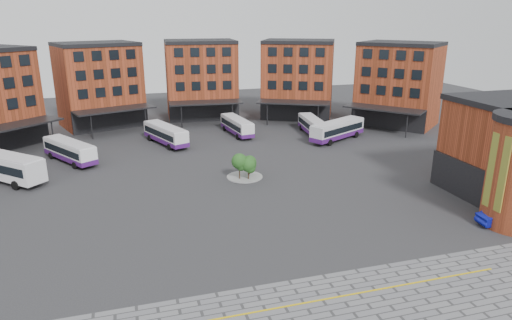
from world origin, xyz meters
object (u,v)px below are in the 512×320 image
object	(u,v)px
bus_e	(312,126)
blue_car	(502,217)
bus_d	(237,126)
bus_c	(166,134)
bus_a	(3,165)
bus_b	(70,151)
tree_island	(246,165)
bus_f	(337,130)

from	to	relation	value
bus_e	blue_car	bearing A→B (deg)	-78.29
bus_d	bus_e	xyz separation A→B (m)	(12.05, -3.55, 0.00)
bus_c	bus_a	bearing A→B (deg)	-172.44
bus_d	bus_b	bearing A→B (deg)	-169.37
bus_b	bus_c	xyz separation A→B (m)	(13.31, 5.36, 0.02)
tree_island	bus_f	bearing A→B (deg)	35.14
tree_island	bus_a	distance (m)	28.87
bus_a	bus_b	xyz separation A→B (m)	(6.90, 5.77, -0.44)
bus_a	bus_e	bearing A→B (deg)	-32.74
bus_b	blue_car	world-z (taller)	bus_b
blue_car	bus_e	bearing A→B (deg)	10.15
bus_c	blue_car	size ratio (longest dim) A/B	2.22
bus_d	bus_e	bearing A→B (deg)	-23.58
bus_d	bus_f	size ratio (longest dim) A/B	0.92
tree_island	bus_c	world-z (taller)	tree_island
bus_a	bus_c	world-z (taller)	bus_a
bus_a	bus_f	distance (m)	46.94
bus_e	bus_d	bearing A→B (deg)	169.84
bus_a	bus_c	size ratio (longest dim) A/B	0.99
tree_island	bus_a	xyz separation A→B (m)	(-27.93, 7.30, 0.29)
tree_island	bus_b	xyz separation A→B (m)	(-21.03, 13.07, -0.15)
bus_d	blue_car	xyz separation A→B (m)	(15.60, -40.58, -0.71)
bus_a	bus_e	distance (m)	45.43
bus_a	blue_car	xyz separation A→B (m)	(47.78, -26.68, -1.23)
tree_island	bus_d	size ratio (longest dim) A/B	0.44
bus_e	bus_f	size ratio (longest dim) A/B	0.92
blue_car	bus_d	bearing A→B (deg)	25.71
tree_island	blue_car	distance (m)	27.76
bus_d	bus_f	xyz separation A→B (m)	(14.40, -8.07, 0.18)
bus_a	bus_f	xyz separation A→B (m)	(46.58, 5.83, -0.33)
blue_car	bus_b	bearing A→B (deg)	56.23
tree_island	bus_c	xyz separation A→B (m)	(-7.72, 18.43, -0.13)
bus_d	bus_c	bearing A→B (deg)	-174.16
tree_island	bus_c	size ratio (longest dim) A/B	0.42
bus_c	bus_b	bearing A→B (deg)	-179.37
bus_a	bus_b	bearing A→B (deg)	-5.99
bus_c	bus_f	bearing A→B (deg)	-32.65
bus_a	bus_d	distance (m)	35.06
bus_a	bus_d	world-z (taller)	bus_a
bus_b	bus_f	xyz separation A→B (m)	(39.68, 0.05, 0.11)
tree_island	bus_e	xyz separation A→B (m)	(16.30, 17.65, -0.23)
bus_d	bus_f	bearing A→B (deg)	-36.45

